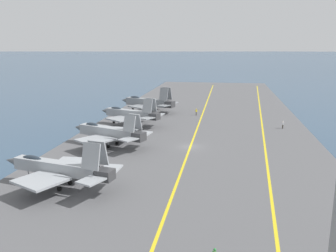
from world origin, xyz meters
name	(u,v)px	position (x,y,z in m)	size (l,w,h in m)	color
ground_plane	(190,149)	(0.00, 0.00, 0.00)	(2000.00, 2000.00, 0.00)	#334C66
carrier_deck	(190,148)	(0.00, 0.00, 0.20)	(220.82, 46.44, 0.40)	#565659
deck_stripe_foul_line	(265,150)	(0.00, -12.77, 0.40)	(198.74, 0.36, 0.01)	yellow
deck_stripe_centerline	(190,147)	(0.00, 0.00, 0.40)	(198.74, 0.36, 0.01)	yellow
parked_jet_nearest	(59,168)	(-20.76, 14.28, 2.97)	(12.00, 16.16, 6.45)	#9EA3A8
parked_jet_second	(109,132)	(-1.80, 14.24, 2.90)	(13.09, 15.41, 6.14)	#9EA3A8
parked_jet_third	(130,114)	(14.75, 14.88, 3.04)	(12.22, 15.41, 6.40)	#93999E
parked_jet_fourth	(148,102)	(31.48, 14.70, 2.98)	(12.14, 16.34, 6.82)	gray
crew_yellow_vest	(196,112)	(28.63, 1.44, 1.36)	(0.44, 0.46, 1.75)	#4C473D
crew_white_vest	(283,124)	(17.11, -18.04, 1.32)	(0.44, 0.36, 1.67)	#383328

